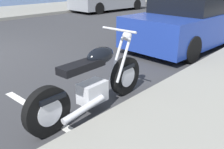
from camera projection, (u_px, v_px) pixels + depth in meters
sidewalk_far_curb at (98, 3)px, 18.63m from camera, size 120.00×5.00×0.14m
parking_stall_stripe at (46, 116)px, 3.45m from camera, size 0.12×2.20×0.01m
parked_motorcycle at (94, 83)px, 3.45m from camera, size 2.15×0.62×1.11m
parked_car_at_intersection at (190, 22)px, 6.82m from camera, size 4.14×2.02×1.44m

